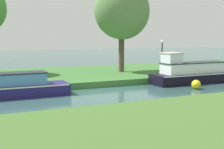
% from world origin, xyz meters
% --- Properties ---
extents(ground_plane, '(120.00, 120.00, 0.00)m').
position_xyz_m(ground_plane, '(0.00, 0.00, 0.00)').
color(ground_plane, '#315453').
extents(riverbank_far, '(72.00, 10.00, 0.40)m').
position_xyz_m(riverbank_far, '(0.00, 7.00, 0.20)').
color(riverbank_far, '#396D31').
rests_on(riverbank_far, ground_plane).
extents(black_narrowboat, '(7.76, 1.75, 2.13)m').
position_xyz_m(black_narrowboat, '(7.23, 1.20, 0.66)').
color(black_narrowboat, black).
rests_on(black_narrowboat, ground_plane).
extents(willow_tree_right, '(4.49, 3.41, 6.97)m').
position_xyz_m(willow_tree_right, '(3.80, 6.13, 5.13)').
color(willow_tree_right, brown).
rests_on(willow_tree_right, riverbank_far).
extents(lamp_post, '(0.24, 0.24, 2.53)m').
position_xyz_m(lamp_post, '(5.36, 2.94, 2.02)').
color(lamp_post, '#333338').
rests_on(lamp_post, riverbank_far).
extents(channel_buoy, '(0.56, 0.56, 0.56)m').
position_xyz_m(channel_buoy, '(5.29, -0.86, 0.28)').
color(channel_buoy, yellow).
rests_on(channel_buoy, ground_plane).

